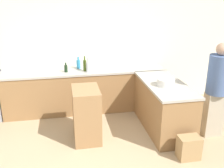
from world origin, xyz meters
TOP-DOWN VIEW (x-y plane):
  - wall_back at (0.00, 2.48)m, footprint 8.00×0.06m
  - counter_back at (0.00, 2.13)m, footprint 3.34×0.68m
  - counter_peninsula at (1.32, 1.03)m, footprint 0.69×1.56m
  - island_table at (-0.09, 0.91)m, footprint 0.44×0.64m
  - mixing_bowl at (1.28, 0.90)m, footprint 0.30×0.30m
  - dish_soap_bottle at (-0.12, 2.26)m, footprint 0.08×0.08m
  - wine_bottle_dark at (-0.38, 2.04)m, footprint 0.07×0.07m
  - vinegar_bottle_clear at (0.06, 1.96)m, footprint 0.08×0.08m
  - olive_oil_bottle at (-0.00, 2.06)m, footprint 0.07×0.07m
  - person_at_peninsula at (2.09, 0.64)m, footprint 0.36×0.36m
  - paper_bag at (1.37, 0.06)m, footprint 0.33×0.23m

SIDE VIEW (x-z plane):
  - paper_bag at x=1.37m, z-range 0.00..0.36m
  - counter_back at x=0.00m, z-range 0.00..0.89m
  - counter_peninsula at x=1.32m, z-range 0.00..0.89m
  - island_table at x=-0.09m, z-range 0.00..0.92m
  - person_at_peninsula at x=2.09m, z-range 0.06..1.71m
  - mixing_bowl at x=1.28m, z-range 0.89..1.01m
  - wine_bottle_dark at x=-0.38m, z-range 0.87..1.06m
  - dish_soap_bottle at x=-0.12m, z-range 0.86..1.11m
  - vinegar_bottle_clear at x=0.06m, z-range 0.86..1.15m
  - olive_oil_bottle at x=0.00m, z-range 0.86..1.16m
  - wall_back at x=0.00m, z-range 0.00..2.70m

